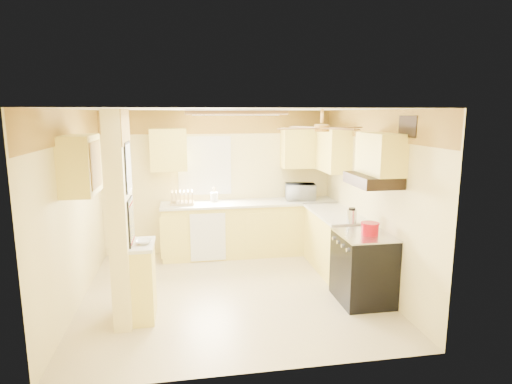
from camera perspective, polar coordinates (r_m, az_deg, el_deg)
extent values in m
plane|color=beige|center=(6.11, -3.19, -13.20)|extent=(4.00, 4.00, 0.00)
plane|color=white|center=(5.60, -3.45, 10.94)|extent=(4.00, 4.00, 0.00)
plane|color=#F2DF94|center=(7.59, -4.93, 1.32)|extent=(4.00, 0.00, 4.00)
plane|color=#F2DF94|center=(3.91, -0.14, -7.48)|extent=(4.00, 0.00, 4.00)
plane|color=#F2DF94|center=(5.86, -23.16, -2.24)|extent=(0.00, 3.80, 3.80)
plane|color=#F2DF94|center=(6.27, 15.18, -0.96)|extent=(0.00, 3.80, 3.80)
cube|color=gold|center=(7.47, -5.05, 9.27)|extent=(4.00, 0.02, 0.40)
cube|color=#F2DF94|center=(5.21, -17.56, -3.39)|extent=(0.20, 0.70, 2.50)
cube|color=#EBD86A|center=(5.42, -14.74, -11.56)|extent=(0.25, 0.55, 0.90)
cube|color=white|center=(5.27, -14.97, -6.82)|extent=(0.28, 0.58, 0.04)
cube|color=#EBD86A|center=(7.52, -0.83, -4.96)|extent=(3.00, 0.60, 0.90)
cube|color=#EBD86A|center=(6.88, 10.47, -6.62)|extent=(0.60, 1.40, 0.90)
cube|color=white|center=(7.40, -0.83, -1.47)|extent=(3.04, 0.64, 0.04)
cube|color=white|center=(6.76, 10.53, -2.81)|extent=(0.64, 1.44, 0.04)
cube|color=white|center=(7.15, -6.42, -6.01)|extent=(0.58, 0.02, 0.80)
cube|color=white|center=(7.51, -6.86, 3.50)|extent=(0.92, 0.02, 1.02)
cube|color=white|center=(7.52, -6.87, 3.51)|extent=(0.80, 0.02, 0.90)
cube|color=#EBD86A|center=(7.32, -11.57, 5.54)|extent=(0.60, 0.35, 0.70)
cube|color=#EBD86A|center=(7.63, 6.85, 5.88)|extent=(0.90, 0.35, 0.70)
cube|color=#EBD86A|center=(7.26, 10.01, 5.56)|extent=(0.35, 1.00, 0.70)
cube|color=#EBD86A|center=(5.48, -22.42, 3.36)|extent=(0.35, 0.75, 0.70)
cube|color=#EBD86A|center=(5.60, 16.24, 4.90)|extent=(0.35, 0.76, 0.52)
cube|color=black|center=(5.87, 14.10, -9.83)|extent=(0.65, 0.76, 0.90)
cube|color=silver|center=(5.73, 14.30, -5.55)|extent=(0.66, 0.77, 0.02)
cylinder|color=silver|center=(5.41, 12.11, -7.56)|extent=(0.03, 0.05, 0.05)
cylinder|color=silver|center=(5.56, 11.46, -7.04)|extent=(0.03, 0.05, 0.05)
cylinder|color=silver|center=(5.70, 10.88, -6.57)|extent=(0.03, 0.05, 0.05)
cylinder|color=silver|center=(5.86, 10.29, -6.10)|extent=(0.03, 0.05, 0.05)
cube|color=black|center=(5.60, 15.29, 1.55)|extent=(0.50, 0.76, 0.14)
cube|color=black|center=(5.09, -16.70, 3.22)|extent=(0.02, 0.42, 0.57)
cube|color=white|center=(5.09, -16.64, 3.22)|extent=(0.01, 0.37, 0.52)
cube|color=black|center=(5.21, -16.33, -3.89)|extent=(0.02, 0.42, 0.57)
cube|color=yellow|center=(5.20, -16.26, -3.89)|extent=(0.01, 0.37, 0.52)
cube|color=brown|center=(6.11, -3.03, 10.53)|extent=(1.35, 0.95, 0.06)
cube|color=white|center=(6.11, -3.02, 10.29)|extent=(1.15, 0.75, 0.02)
cylinder|color=gold|center=(5.13, 8.81, 9.98)|extent=(0.04, 0.04, 0.16)
cylinder|color=gold|center=(5.13, 8.76, 8.42)|extent=(0.18, 0.18, 0.08)
cube|color=brown|center=(5.33, 11.49, 8.41)|extent=(0.55, 0.28, 0.01)
cube|color=brown|center=(5.38, 6.63, 8.56)|extent=(0.28, 0.55, 0.01)
cube|color=brown|center=(4.94, 5.82, 8.41)|extent=(0.55, 0.28, 0.01)
cube|color=brown|center=(4.88, 11.12, 8.24)|extent=(0.28, 0.55, 0.01)
cube|color=black|center=(5.34, 19.60, 8.23)|extent=(0.02, 0.40, 0.25)
imported|color=white|center=(7.60, 5.95, 0.04)|extent=(0.56, 0.42, 0.29)
imported|color=white|center=(5.23, -14.72, -6.44)|extent=(0.19, 0.19, 0.05)
cylinder|color=#AF0715|center=(5.69, 14.95, -4.82)|extent=(0.22, 0.22, 0.14)
cylinder|color=#AF0715|center=(5.67, 14.99, -4.05)|extent=(0.24, 0.24, 0.02)
cylinder|color=silver|center=(6.13, 12.65, -3.18)|extent=(0.14, 0.14, 0.19)
cylinder|color=black|center=(6.11, 12.69, -2.20)|extent=(0.09, 0.09, 0.03)
cube|color=tan|center=(7.30, -9.81, -1.47)|extent=(0.39, 0.29, 0.04)
cube|color=tan|center=(7.29, -11.11, -0.80)|extent=(0.02, 0.27, 0.23)
cube|color=tan|center=(7.29, -10.59, -0.78)|extent=(0.02, 0.27, 0.23)
cube|color=tan|center=(7.28, -10.07, -0.77)|extent=(0.02, 0.27, 0.23)
cube|color=tan|center=(7.28, -9.55, -0.75)|extent=(0.02, 0.27, 0.23)
cube|color=tan|center=(7.28, -9.02, -0.73)|extent=(0.02, 0.27, 0.23)
cube|color=tan|center=(7.29, -8.50, -0.72)|extent=(0.02, 0.27, 0.23)
cylinder|color=white|center=(7.29, -10.59, -0.78)|extent=(0.02, 0.23, 0.23)
cylinder|color=white|center=(7.28, -9.55, -0.75)|extent=(0.02, 0.23, 0.23)
cylinder|color=white|center=(7.44, -5.60, -0.67)|extent=(0.13, 0.13, 0.16)
cylinder|color=tan|center=(7.43, -5.43, -0.32)|extent=(0.01, 0.01, 0.25)
cylinder|color=tan|center=(7.45, -5.63, -0.30)|extent=(0.01, 0.01, 0.25)
cylinder|color=tan|center=(7.43, -5.78, -0.34)|extent=(0.01, 0.01, 0.25)
cylinder|color=tan|center=(7.41, -5.58, -0.36)|extent=(0.01, 0.01, 0.25)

